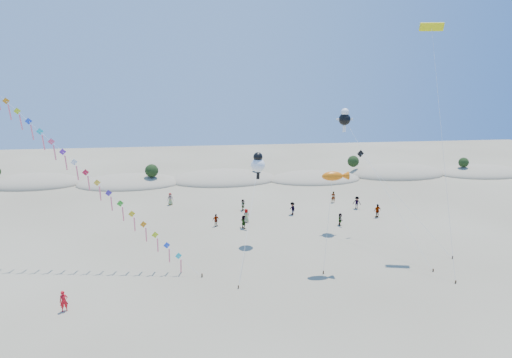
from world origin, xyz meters
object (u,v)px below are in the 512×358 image
Objects in this scene: fish_kite at (335,176)px; flyer_foreground at (64,301)px; kite_train at (30,123)px; parafoil_kite at (432,31)px.

flyer_foreground is (-23.86, -5.42, -8.37)m from fish_kite.
parafoil_kite is (39.67, -0.88, 8.71)m from kite_train.
kite_train reaches higher than fish_kite.
kite_train is at bearing 178.73° from parafoil_kite.
parafoil_kite reaches higher than flyer_foreground.
kite_train is at bearing 92.92° from flyer_foreground.
fish_kite is 17.84m from parafoil_kite.
fish_kite is at bearing -156.10° from parafoil_kite.
parafoil_kite reaches higher than fish_kite.
fish_kite is at bearing -11.02° from kite_train.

